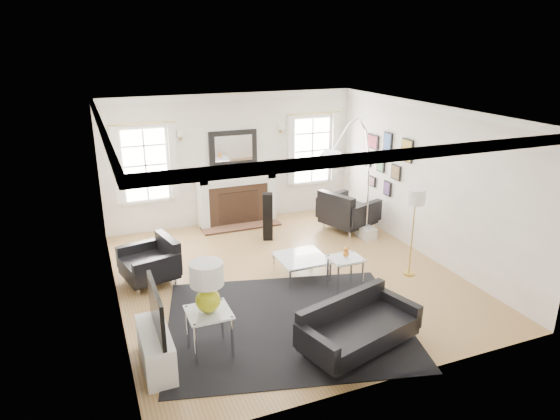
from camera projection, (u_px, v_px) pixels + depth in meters
name	position (u px, v px, depth m)	size (l,w,h in m)	color
floor	(286.00, 276.00, 8.55)	(6.00, 6.00, 0.00)	#9C7041
back_wall	(233.00, 159.00, 10.72)	(5.50, 0.04, 2.80)	white
front_wall	(392.00, 275.00, 5.46)	(5.50, 0.04, 2.80)	white
left_wall	(109.00, 220.00, 7.12)	(0.04, 6.00, 2.80)	white
right_wall	(426.00, 181.00, 9.07)	(0.04, 6.00, 2.80)	white
ceiling	(287.00, 111.00, 7.64)	(5.50, 6.00, 0.02)	white
crown_molding	(287.00, 115.00, 7.66)	(5.50, 6.00, 0.12)	white
fireplace	(237.00, 200.00, 10.82)	(1.70, 0.69, 1.11)	white
mantel_mirror	(233.00, 148.00, 10.60)	(1.05, 0.07, 0.75)	black
window_left	(145.00, 165.00, 10.00)	(1.24, 0.15, 1.62)	white
window_right	(312.00, 150.00, 11.31)	(1.24, 0.15, 1.62)	white
gallery_wall	(385.00, 159.00, 10.15)	(0.04, 1.73, 1.29)	black
tv_unit	(156.00, 344.00, 6.09)	(0.35, 1.00, 1.09)	white
area_rug	(287.00, 323.00, 7.13)	(3.37, 2.81, 0.01)	black
sofa	(356.00, 328.00, 6.50)	(1.77, 1.16, 0.53)	black
armchair_left	(152.00, 263.00, 8.25)	(0.99, 1.06, 0.61)	black
armchair_right	(346.00, 212.00, 10.51)	(1.23, 1.30, 0.71)	black
coffee_table	(302.00, 259.00, 8.44)	(0.81, 0.81, 0.36)	silver
side_table_left	(209.00, 319.00, 6.32)	(0.55, 0.55, 0.60)	silver
nesting_table	(345.00, 265.00, 7.94)	(0.52, 0.43, 0.57)	silver
gourd_lamp	(207.00, 284.00, 6.15)	(0.42, 0.42, 0.67)	#C2C919
orange_vase	(346.00, 252.00, 7.87)	(0.10, 0.10, 0.16)	orange
arc_floor_lamp	(352.00, 182.00, 8.92)	(1.87, 1.73, 2.65)	white
stick_floor_lamp	(415.00, 201.00, 8.18)	(0.31, 0.31, 1.54)	gold
speaker_tower	(268.00, 217.00, 9.97)	(0.19, 0.19, 0.97)	black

